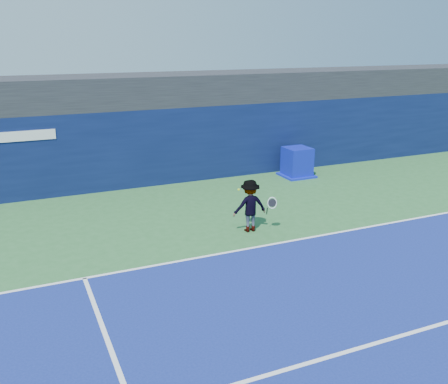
# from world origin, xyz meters

# --- Properties ---
(ground) EXTENTS (80.00, 80.00, 0.00)m
(ground) POSITION_xyz_m (0.00, 0.00, 0.00)
(ground) COLOR #2D6531
(ground) RESTS_ON ground
(baseline) EXTENTS (24.00, 0.10, 0.01)m
(baseline) POSITION_xyz_m (0.00, 3.00, 0.01)
(baseline) COLOR white
(baseline) RESTS_ON ground
(service_line) EXTENTS (24.00, 0.10, 0.01)m
(service_line) POSITION_xyz_m (0.00, -2.00, 0.01)
(service_line) COLOR white
(service_line) RESTS_ON ground
(stadium_band) EXTENTS (36.00, 3.00, 1.20)m
(stadium_band) POSITION_xyz_m (0.00, 11.50, 3.60)
(stadium_band) COLOR #222227
(stadium_band) RESTS_ON back_wall_assembly
(back_wall_assembly) EXTENTS (36.00, 1.03, 3.00)m
(back_wall_assembly) POSITION_xyz_m (-0.00, 10.50, 1.50)
(back_wall_assembly) COLOR #0B153E
(back_wall_assembly) RESTS_ON ground
(equipment_cart) EXTENTS (1.29, 1.29, 1.23)m
(equipment_cart) POSITION_xyz_m (4.68, 9.02, 0.56)
(equipment_cart) COLOR #0B149D
(equipment_cart) RESTS_ON ground
(tennis_player) EXTENTS (1.27, 0.71, 1.59)m
(tennis_player) POSITION_xyz_m (0.08, 4.22, 0.80)
(tennis_player) COLOR silver
(tennis_player) RESTS_ON ground
(tennis_ball) EXTENTS (0.07, 0.07, 0.07)m
(tennis_ball) POSITION_xyz_m (0.10, 5.05, 1.07)
(tennis_ball) COLOR #D4EE1A
(tennis_ball) RESTS_ON ground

